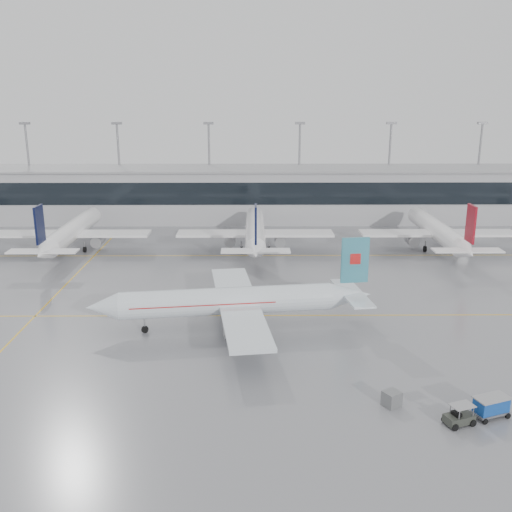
{
  "coord_description": "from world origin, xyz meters",
  "views": [
    {
      "loc": [
        -0.62,
        -72.13,
        28.81
      ],
      "look_at": [
        0.0,
        12.0,
        5.0
      ],
      "focal_mm": 40.0,
      "sensor_mm": 36.0,
      "label": 1
    }
  ],
  "objects_px": {
    "air_canada_jet": "(237,301)",
    "gse_unit": "(392,399)",
    "baggage_cart": "(491,405)",
    "baggage_tug": "(459,418)"
  },
  "relations": [
    {
      "from": "baggage_cart",
      "to": "gse_unit",
      "type": "height_order",
      "value": "baggage_cart"
    },
    {
      "from": "baggage_cart",
      "to": "baggage_tug",
      "type": "bearing_deg",
      "value": -180.0
    },
    {
      "from": "baggage_tug",
      "to": "baggage_cart",
      "type": "bearing_deg",
      "value": 0.0
    },
    {
      "from": "air_canada_jet",
      "to": "baggage_tug",
      "type": "bearing_deg",
      "value": 125.18
    },
    {
      "from": "baggage_tug",
      "to": "baggage_cart",
      "type": "relative_size",
      "value": 1.09
    },
    {
      "from": "baggage_cart",
      "to": "gse_unit",
      "type": "bearing_deg",
      "value": 146.84
    },
    {
      "from": "baggage_tug",
      "to": "gse_unit",
      "type": "relative_size",
      "value": 2.64
    },
    {
      "from": "air_canada_jet",
      "to": "gse_unit",
      "type": "height_order",
      "value": "air_canada_jet"
    },
    {
      "from": "baggage_tug",
      "to": "baggage_cart",
      "type": "xyz_separation_m",
      "value": [
        3.38,
        1.25,
        0.51
      ]
    },
    {
      "from": "air_canada_jet",
      "to": "gse_unit",
      "type": "relative_size",
      "value": 24.0
    }
  ]
}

